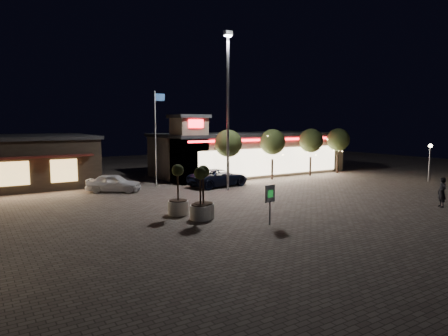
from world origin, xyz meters
TOP-DOWN VIEW (x-y plane):
  - ground at (0.00, 0.00)m, footprint 90.00×90.00m
  - retail_building at (9.51, 15.82)m, footprint 20.40×8.40m
  - floodlight_pole at (2.00, 8.00)m, footprint 0.60×0.40m
  - flagpole at (-1.90, 13.00)m, footprint 0.95×0.10m
  - lamp_post_east at (20.00, 2.00)m, footprint 0.36×0.36m
  - string_tree_a at (4.00, 11.00)m, footprint 2.42×2.42m
  - string_tree_b at (9.00, 11.00)m, footprint 2.42×2.42m
  - string_tree_c at (14.00, 11.00)m, footprint 2.42×2.42m
  - string_tree_d at (18.00, 11.00)m, footprint 2.42×2.42m
  - pickup_truck at (2.46, 10.17)m, footprint 5.61×3.01m
  - white_sedan at (-5.90, 12.20)m, footprint 4.39×3.74m
  - pedestrian at (10.12, -4.66)m, footprint 0.75×0.84m
  - planter_left at (-5.05, 2.54)m, footprint 1.21×1.21m
  - planter_mid at (-4.50, 0.82)m, footprint 1.20×1.20m
  - planter_right at (-4.23, 0.97)m, footprint 1.23×1.23m
  - valet_sign at (-2.02, -2.24)m, footprint 0.70×0.17m

SIDE VIEW (x-z plane):
  - ground at x=0.00m, z-range 0.00..0.00m
  - white_sedan at x=-5.90m, z-range 0.00..1.42m
  - pickup_truck at x=2.46m, z-range 0.00..1.50m
  - planter_mid at x=-4.50m, z-range -0.56..2.39m
  - planter_left at x=-5.05m, z-range -0.57..2.41m
  - planter_right at x=-4.23m, z-range -0.58..2.44m
  - pedestrian at x=10.12m, z-range 0.00..1.92m
  - valet_sign at x=-2.02m, z-range 0.43..2.56m
  - retail_building at x=9.51m, z-range -0.84..5.26m
  - lamp_post_east at x=20.00m, z-range 0.72..4.20m
  - string_tree_a at x=4.00m, z-range 1.17..5.95m
  - string_tree_b at x=9.00m, z-range 1.17..5.95m
  - string_tree_c at x=14.00m, z-range 1.17..5.95m
  - string_tree_d at x=18.00m, z-range 1.17..5.95m
  - flagpole at x=-1.90m, z-range 0.74..8.74m
  - floodlight_pole at x=2.00m, z-range 0.83..13.21m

